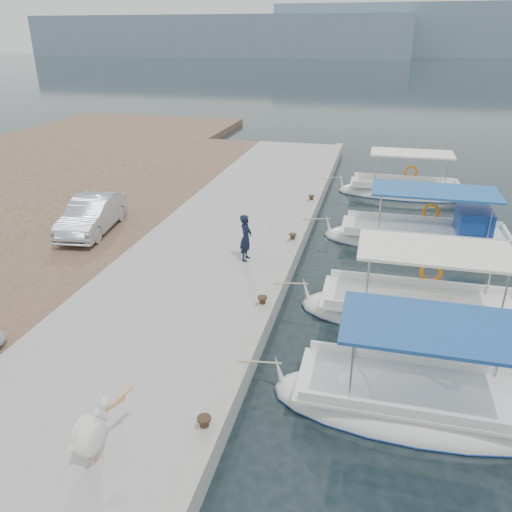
{
  "coord_description": "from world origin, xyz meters",
  "views": [
    {
      "loc": [
        2.42,
        -10.58,
        7.6
      ],
      "look_at": [
        -1.0,
        3.39,
        1.2
      ],
      "focal_mm": 35.0,
      "sensor_mm": 36.0,
      "label": 1
    }
  ],
  "objects_px": {
    "fishing_caique_e": "(404,193)",
    "fisherman": "(246,238)",
    "fishing_caique_c": "(419,315)",
    "pelican": "(91,433)",
    "fishing_caique_b": "(415,406)",
    "fishing_caique_d": "(425,240)",
    "parked_car": "(92,215)"
  },
  "relations": [
    {
      "from": "pelican",
      "to": "fisherman",
      "type": "xyz_separation_m",
      "value": [
        0.45,
        9.16,
        0.24
      ]
    },
    {
      "from": "fishing_caique_b",
      "to": "fishing_caique_c",
      "type": "bearing_deg",
      "value": 85.85
    },
    {
      "from": "fishing_caique_c",
      "to": "fisherman",
      "type": "height_order",
      "value": "fishing_caique_c"
    },
    {
      "from": "fishing_caique_d",
      "to": "pelican",
      "type": "bearing_deg",
      "value": -116.62
    },
    {
      "from": "fishing_caique_b",
      "to": "fisherman",
      "type": "distance_m",
      "value": 8.07
    },
    {
      "from": "fishing_caique_b",
      "to": "fisherman",
      "type": "height_order",
      "value": "fishing_caique_b"
    },
    {
      "from": "fishing_caique_e",
      "to": "fisherman",
      "type": "relative_size",
      "value": 4.11
    },
    {
      "from": "fishing_caique_e",
      "to": "fisherman",
      "type": "bearing_deg",
      "value": -117.35
    },
    {
      "from": "fishing_caique_c",
      "to": "fishing_caique_e",
      "type": "relative_size",
      "value": 1.04
    },
    {
      "from": "fishing_caique_b",
      "to": "fishing_caique_d",
      "type": "xyz_separation_m",
      "value": [
        0.83,
        10.04,
        0.06
      ]
    },
    {
      "from": "fishing_caique_c",
      "to": "fisherman",
      "type": "xyz_separation_m",
      "value": [
        -5.69,
        1.79,
        1.19
      ]
    },
    {
      "from": "fishing_caique_c",
      "to": "fishing_caique_e",
      "type": "xyz_separation_m",
      "value": [
        -0.12,
        12.55,
        0.0
      ]
    },
    {
      "from": "fishing_caique_d",
      "to": "pelican",
      "type": "distance_m",
      "value": 14.92
    },
    {
      "from": "fishing_caique_b",
      "to": "pelican",
      "type": "distance_m",
      "value": 6.76
    },
    {
      "from": "fishing_caique_c",
      "to": "pelican",
      "type": "height_order",
      "value": "fishing_caique_c"
    },
    {
      "from": "pelican",
      "to": "fisherman",
      "type": "height_order",
      "value": "fisherman"
    },
    {
      "from": "fishing_caique_d",
      "to": "parked_car",
      "type": "xyz_separation_m",
      "value": [
        -12.75,
        -2.96,
        1.0
      ]
    },
    {
      "from": "fisherman",
      "to": "parked_car",
      "type": "height_order",
      "value": "fisherman"
    },
    {
      "from": "fishing_caique_c",
      "to": "pelican",
      "type": "relative_size",
      "value": 4.91
    },
    {
      "from": "fishing_caique_c",
      "to": "fisherman",
      "type": "distance_m",
      "value": 6.08
    },
    {
      "from": "fishing_caique_d",
      "to": "fishing_caique_e",
      "type": "relative_size",
      "value": 1.17
    },
    {
      "from": "fishing_caique_d",
      "to": "fisherman",
      "type": "bearing_deg",
      "value": -146.25
    },
    {
      "from": "fishing_caique_b",
      "to": "pelican",
      "type": "height_order",
      "value": "fishing_caique_b"
    },
    {
      "from": "fishing_caique_b",
      "to": "parked_car",
      "type": "relative_size",
      "value": 1.53
    },
    {
      "from": "fisherman",
      "to": "fishing_caique_e",
      "type": "bearing_deg",
      "value": -25.19
    },
    {
      "from": "fishing_caique_d",
      "to": "parked_car",
      "type": "distance_m",
      "value": 13.13
    },
    {
      "from": "pelican",
      "to": "fishing_caique_c",
      "type": "bearing_deg",
      "value": 50.18
    },
    {
      "from": "fisherman",
      "to": "fishing_caique_c",
      "type": "bearing_deg",
      "value": -105.34
    },
    {
      "from": "fishing_caique_b",
      "to": "fishing_caique_d",
      "type": "distance_m",
      "value": 10.08
    },
    {
      "from": "pelican",
      "to": "fishing_caique_e",
      "type": "bearing_deg",
      "value": 73.19
    },
    {
      "from": "fishing_caique_b",
      "to": "fisherman",
      "type": "relative_size",
      "value": 3.9
    },
    {
      "from": "fishing_caique_b",
      "to": "fishing_caique_e",
      "type": "bearing_deg",
      "value": 89.4
    }
  ]
}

